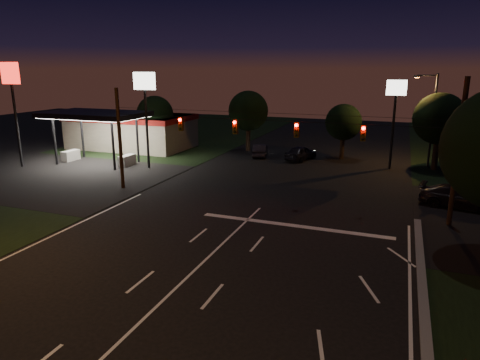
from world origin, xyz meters
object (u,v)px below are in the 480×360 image
at_px(car_cross, 460,197).
at_px(car_oncoming_a, 301,153).
at_px(car_oncoming_b, 260,150).
at_px(utility_pole_right, 448,225).

bearing_deg(car_cross, car_oncoming_a, 60.44).
relative_size(car_oncoming_a, car_oncoming_b, 1.10).
relative_size(utility_pole_right, car_oncoming_b, 2.22).
bearing_deg(utility_pole_right, car_oncoming_b, 137.16).
distance_m(utility_pole_right, car_oncoming_b, 24.04).
height_order(utility_pole_right, car_oncoming_a, utility_pole_right).
bearing_deg(car_cross, car_oncoming_b, 67.52).
bearing_deg(utility_pole_right, car_cross, 76.78).
height_order(car_oncoming_a, car_cross, car_oncoming_a).
distance_m(utility_pole_right, car_oncoming_a, 20.62).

